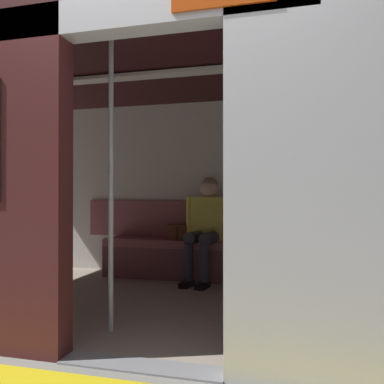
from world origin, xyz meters
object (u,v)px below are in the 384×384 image
Objects in this scene: person_seated at (207,222)px; grab_pole_door at (111,185)px; handbag at (178,232)px; book at (238,240)px; bench_seat at (219,250)px; train_car at (188,136)px.

grab_pole_door is at bearing 80.52° from person_seated.
handbag is 0.12× the size of grab_pole_door.
handbag is 1.18× the size of book.
handbag is at bearing -87.90° from grab_pole_door.
handbag is at bearing -37.01° from book.
book is 2.09m from grab_pole_door.
person_seated is at bearing 22.14° from bench_seat.
train_car reaches higher than bench_seat.
grab_pole_door is (0.65, 1.90, 0.58)m from book.
grab_pole_door is at bearing 92.10° from handbag.
person_seated is 0.42m from handbag.
bench_seat is at bearing -102.98° from grab_pole_door.
grab_pole_door reaches higher than handbag.
grab_pole_door is at bearing 36.85° from book.
book is (-0.22, -0.04, 0.12)m from bench_seat.
bench_seat is at bearing 171.69° from handbag.
train_car is 1.56m from handbag.
book is (-0.35, -0.09, -0.21)m from person_seated.
book is (-0.29, -1.12, -1.03)m from train_car.
book is 0.10× the size of grab_pole_door.
bench_seat is at bearing -93.33° from train_car.
bench_seat is 0.26m from book.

